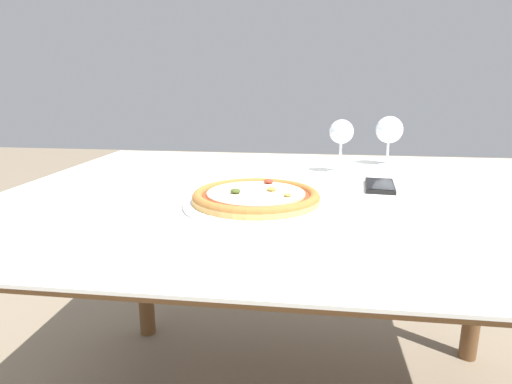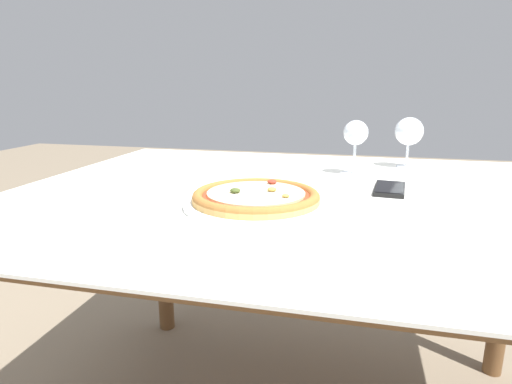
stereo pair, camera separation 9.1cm
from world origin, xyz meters
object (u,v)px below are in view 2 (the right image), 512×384
object	(u,v)px
pizza_plate	(256,198)
cell_phone	(390,189)
wine_glass_far_left	(356,136)
dining_table	(307,221)
fork	(133,183)
wine_glass_far_right	(409,132)

from	to	relation	value
pizza_plate	cell_phone	distance (m)	0.35
wine_glass_far_left	dining_table	bearing A→B (deg)	-113.30
fork	cell_phone	size ratio (longest dim) A/B	1.13
cell_phone	wine_glass_far_right	bearing A→B (deg)	78.06
wine_glass_far_left	cell_phone	distance (m)	0.23
wine_glass_far_left	cell_phone	bearing A→B (deg)	-63.72
pizza_plate	wine_glass_far_left	size ratio (longest dim) A/B	2.02
dining_table	fork	distance (m)	0.46
wine_glass_far_right	pizza_plate	bearing A→B (deg)	-123.98
pizza_plate	wine_glass_far_left	distance (m)	0.44
dining_table	wine_glass_far_left	xyz separation A→B (m)	(0.10, 0.24, 0.18)
fork	wine_glass_far_right	distance (m)	0.83
dining_table	wine_glass_far_left	distance (m)	0.32
fork	cell_phone	distance (m)	0.65
pizza_plate	wine_glass_far_left	xyz separation A→B (m)	(0.20, 0.38, 0.09)
dining_table	wine_glass_far_left	bearing A→B (deg)	66.70
pizza_plate	wine_glass_far_left	bearing A→B (deg)	62.57
wine_glass_far_left	wine_glass_far_right	bearing A→B (deg)	42.87
dining_table	wine_glass_far_left	world-z (taller)	wine_glass_far_left
pizza_plate	wine_glass_far_right	size ratio (longest dim) A/B	2.02
dining_table	fork	size ratio (longest dim) A/B	8.44
wine_glass_far_right	cell_phone	world-z (taller)	wine_glass_far_right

